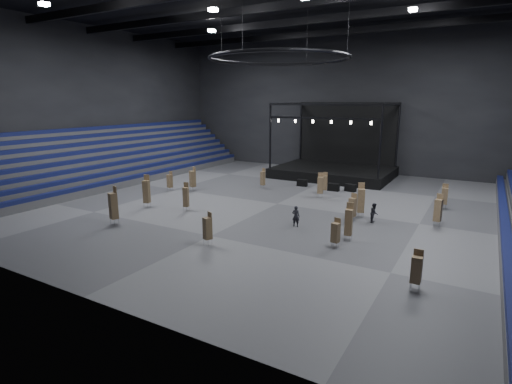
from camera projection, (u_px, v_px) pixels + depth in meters
The scene contains 30 objects.
floor at pixel (277, 204), 37.36m from camera, with size 50.00×50.00×0.00m, color #565558.
wall_back at pixel (350, 104), 53.06m from camera, with size 50.00×0.20×18.00m, color black.
wall_front at pixel (64, 111), 17.62m from camera, with size 50.00×0.20×18.00m, color black.
wall_left at pixel (91, 104), 47.52m from camera, with size 0.20×42.00×18.00m, color black.
bleachers_left at pixel (108, 166), 48.15m from camera, with size 7.20×40.00×6.40m.
stage at pixel (335, 165), 50.74m from camera, with size 14.00×10.00×9.20m.
truss_ring at pixel (279, 58), 34.44m from camera, with size 12.30×12.30×5.15m.
roof_girders at pixel (280, 6), 33.49m from camera, with size 49.00×30.35×0.70m.
floodlights at pixel (256, 4), 30.25m from camera, with size 28.60×16.60×0.25m.
flight_case_left at pixel (302, 183), 44.97m from camera, with size 1.14×0.57×0.76m, color black.
flight_case_mid at pixel (334, 187), 42.61m from camera, with size 1.20×0.60×0.80m, color black.
flight_case_right at pixel (350, 188), 42.37m from camera, with size 1.17×0.58×0.78m, color black.
chair_stack_0 at pixel (186, 196), 34.76m from camera, with size 0.58×0.58×2.52m.
chair_stack_1 at pixel (325, 182), 41.27m from camera, with size 0.53×0.53×2.23m.
chair_stack_2 at pixel (336, 232), 26.01m from camera, with size 0.55×0.55×2.01m.
chair_stack_3 at pixel (417, 269), 20.16m from camera, with size 0.51×0.51×2.15m.
chair_stack_4 at pixel (438, 210), 30.39m from camera, with size 0.59×0.59×2.56m.
chair_stack_5 at pixel (444, 196), 35.43m from camera, with size 0.56×0.56×2.25m.
chair_stack_6 at pixel (352, 207), 31.68m from camera, with size 0.57×0.57×2.29m.
chair_stack_7 at pixel (263, 178), 43.84m from camera, with size 0.47×0.47×2.20m.
chair_stack_8 at pixel (193, 178), 42.42m from camera, with size 0.72×0.72×2.57m.
chair_stack_9 at pixel (146, 191), 35.82m from camera, with size 0.68×0.68×2.97m.
chair_stack_10 at pixel (208, 228), 26.55m from camera, with size 0.64×0.64×2.25m.
chair_stack_11 at pixel (349, 222), 27.30m from camera, with size 0.54×0.54×2.68m.
chair_stack_12 at pixel (320, 185), 39.38m from camera, with size 0.68×0.68×2.50m.
chair_stack_13 at pixel (361, 200), 32.73m from camera, with size 0.70×0.70×2.90m.
chair_stack_14 at pixel (170, 181), 42.36m from camera, with size 0.55×0.55×2.13m.
chair_stack_15 at pixel (113, 205), 30.87m from camera, with size 0.68×0.68×3.02m.
man_center at pixel (296, 216), 30.47m from camera, with size 0.60×0.39×1.63m, color black.
crew_member at pixel (374, 213), 31.55m from camera, with size 0.76×0.59×1.56m, color black.
Camera 1 is at (16.34, -32.31, 9.47)m, focal length 28.00 mm.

